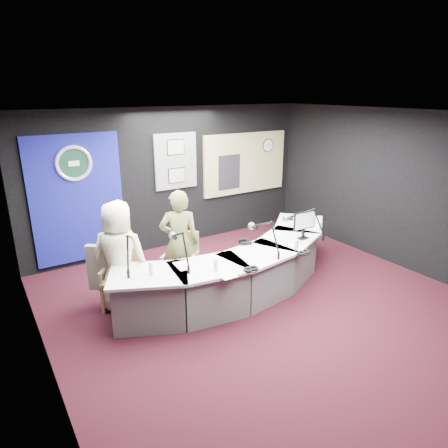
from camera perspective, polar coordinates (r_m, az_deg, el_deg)
ground at (r=6.23m, az=5.63°, el=-11.33°), size 6.00×6.00×0.00m
ceiling at (r=5.41m, az=6.60°, el=15.32°), size 6.00×6.00×0.02m
wall_back at (r=8.14m, az=-7.22°, el=6.45°), size 6.00×0.02×2.80m
wall_left at (r=4.55m, az=-25.19°, el=-5.26°), size 0.02×6.00×2.80m
wall_right at (r=7.84m, az=23.60°, el=4.55°), size 0.02×6.00×2.80m
broadcast_desk at (r=6.42m, az=2.35°, el=-6.51°), size 4.50×1.90×0.75m
backdrop_panel at (r=7.55m, az=-20.18°, el=3.30°), size 1.60×0.05×2.30m
agency_seal at (r=7.38m, az=-20.67°, el=8.10°), size 0.63×0.07×0.63m
seal_center at (r=7.39m, az=-20.68°, el=8.11°), size 0.48×0.01×0.48m
pinboard at (r=8.07m, az=-6.90°, el=8.89°), size 0.90×0.04×1.10m
framed_photo_upper at (r=8.00m, az=-6.89°, el=10.84°), size 0.34×0.02×0.27m
framed_photo_lower at (r=8.09m, az=-6.73°, el=6.91°), size 0.34×0.02×0.27m
booth_window_frame at (r=8.96m, az=3.07°, el=8.68°), size 2.12×0.06×1.32m
booth_glow at (r=8.95m, az=3.11°, el=8.67°), size 2.00×0.02×1.20m
equipment_rack at (r=8.71m, az=0.74°, el=7.41°), size 0.55×0.02×0.75m
wall_clock at (r=9.24m, az=6.31°, el=11.10°), size 0.28×0.01×0.28m
armchair_left at (r=6.09m, az=-14.43°, el=-7.78°), size 0.72×0.72×0.91m
armchair_right at (r=6.40m, az=-6.25°, el=-5.42°), size 0.80×0.80×1.01m
draped_jacket at (r=6.14m, az=-16.73°, el=-6.04°), size 0.45×0.40×0.70m
person_man at (r=5.94m, az=-14.73°, el=-4.54°), size 0.96×0.90×1.66m
person_woman at (r=6.27m, az=-6.36°, el=-2.62°), size 0.73×0.65×1.68m
computer_monitor at (r=6.66m, az=11.36°, el=0.52°), size 0.40×0.04×0.27m
desk_phone at (r=6.42m, az=3.05°, el=-2.63°), size 0.21×0.19×0.04m
headphones_near at (r=6.16m, az=11.33°, el=-4.00°), size 0.20×0.20×0.03m
headphones_far at (r=5.52m, az=3.86°, el=-6.42°), size 0.22×0.22×0.04m
paper_stack at (r=5.68m, az=-5.77°, el=-5.90°), size 0.24×0.33×0.00m
notepad at (r=5.40m, az=0.27°, el=-7.18°), size 0.22×0.31×0.00m
boom_mic_a at (r=5.61m, az=-13.28°, el=-3.35°), size 0.40×0.67×0.60m
boom_mic_b at (r=5.59m, az=-6.29°, el=-3.02°), size 0.19×0.74×0.60m
boom_mic_c at (r=6.01m, az=5.86°, el=-1.44°), size 0.16×0.74×0.60m
boom_mic_d at (r=6.66m, az=11.48°, el=0.31°), size 0.57×0.55×0.60m
water_bottles at (r=6.03m, az=4.44°, el=-3.46°), size 3.26×0.50×0.18m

